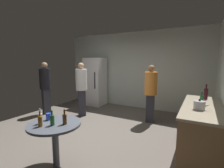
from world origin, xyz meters
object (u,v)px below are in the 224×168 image
(beer_bottle_green, at_px, (52,120))
(person_in_orange_shirt, at_px, (151,89))
(beer_bottle_clear, at_px, (40,118))
(beer_bottle_amber, at_px, (40,121))
(person_in_white_shirt, at_px, (81,85))
(refrigerator, at_px, (95,82))
(plastic_cup_blue, at_px, (49,117))
(person_in_black_shirt, at_px, (45,84))
(kettle, at_px, (200,105))
(beer_bottle_brown, at_px, (65,119))
(wine_bottle_on_counter, at_px, (206,93))
(foreground_table, at_px, (55,130))
(beer_bottle_on_counter, at_px, (202,100))

(beer_bottle_green, xyz_separation_m, person_in_orange_shirt, (0.70, 2.73, 0.10))
(beer_bottle_clear, bearing_deg, beer_bottle_amber, -39.09)
(person_in_orange_shirt, height_order, person_in_white_shirt, person_in_white_shirt)
(refrigerator, height_order, plastic_cup_blue, refrigerator)
(refrigerator, bearing_deg, person_in_black_shirt, -114.41)
(plastic_cup_blue, height_order, person_in_white_shirt, person_in_white_shirt)
(beer_bottle_green, distance_m, beer_bottle_clear, 0.21)
(person_in_black_shirt, bearing_deg, beer_bottle_amber, -23.17)
(kettle, distance_m, beer_bottle_amber, 2.47)
(beer_bottle_amber, relative_size, person_in_black_shirt, 0.14)
(beer_bottle_amber, xyz_separation_m, person_in_white_shirt, (-1.19, 2.37, 0.13))
(person_in_orange_shirt, bearing_deg, beer_bottle_brown, -24.30)
(person_in_orange_shirt, relative_size, person_in_white_shirt, 0.97)
(beer_bottle_green, height_order, person_in_orange_shirt, person_in_orange_shirt)
(kettle, relative_size, wine_bottle_on_counter, 0.79)
(refrigerator, bearing_deg, kettle, -31.99)
(beer_bottle_amber, distance_m, person_in_white_shirt, 2.66)
(kettle, xyz_separation_m, beer_bottle_brown, (-1.75, -1.20, -0.15))
(beer_bottle_brown, bearing_deg, wine_bottle_on_counter, 48.48)
(kettle, bearing_deg, plastic_cup_blue, -150.53)
(refrigerator, bearing_deg, wine_bottle_on_counter, -20.08)
(beer_bottle_green, bearing_deg, foreground_table, 119.10)
(kettle, bearing_deg, beer_bottle_amber, -144.41)
(beer_bottle_amber, xyz_separation_m, person_in_orange_shirt, (0.82, 2.84, 0.10))
(wine_bottle_on_counter, distance_m, beer_bottle_on_counter, 0.52)
(beer_bottle_amber, relative_size, beer_bottle_clear, 1.00)
(beer_bottle_amber, bearing_deg, beer_bottle_green, 43.04)
(beer_bottle_brown, bearing_deg, plastic_cup_blue, 178.83)
(refrigerator, bearing_deg, beer_bottle_green, -64.58)
(beer_bottle_on_counter, bearing_deg, beer_bottle_clear, -140.59)
(beer_bottle_on_counter, distance_m, person_in_white_shirt, 3.26)
(wine_bottle_on_counter, relative_size, foreground_table, 0.39)
(beer_bottle_brown, relative_size, beer_bottle_clear, 1.00)
(beer_bottle_brown, bearing_deg, foreground_table, -164.69)
(beer_bottle_brown, xyz_separation_m, person_in_white_shirt, (-1.43, 2.14, 0.13))
(person_in_orange_shirt, bearing_deg, person_in_white_shirt, -88.81)
(beer_bottle_amber, height_order, plastic_cup_blue, beer_bottle_amber)
(wine_bottle_on_counter, height_order, person_in_orange_shirt, person_in_orange_shirt)
(beer_bottle_on_counter, height_order, person_in_black_shirt, person_in_black_shirt)
(foreground_table, bearing_deg, person_in_orange_shirt, 74.48)
(kettle, distance_m, person_in_orange_shirt, 1.84)
(wine_bottle_on_counter, height_order, person_in_black_shirt, person_in_black_shirt)
(wine_bottle_on_counter, xyz_separation_m, foreground_table, (-2.02, -2.14, -0.39))
(wine_bottle_on_counter, relative_size, beer_bottle_brown, 1.35)
(foreground_table, relative_size, person_in_orange_shirt, 0.51)
(beer_bottle_clear, bearing_deg, plastic_cup_blue, 98.10)
(beer_bottle_amber, bearing_deg, person_in_white_shirt, 116.56)
(person_in_white_shirt, bearing_deg, refrigerator, 150.04)
(kettle, height_order, person_in_black_shirt, person_in_black_shirt)
(refrigerator, relative_size, beer_bottle_clear, 7.83)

